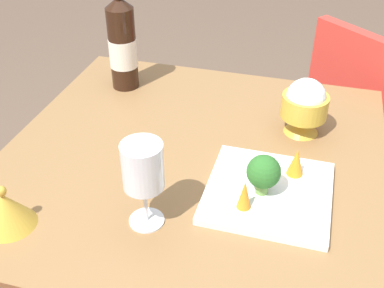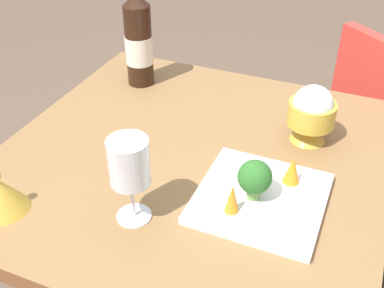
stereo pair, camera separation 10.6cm
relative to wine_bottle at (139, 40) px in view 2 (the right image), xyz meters
name	(u,v)px [view 2 (the right image)]	position (x,y,z in m)	size (l,w,h in m)	color
dining_table	(192,185)	(-0.27, -0.27, -0.22)	(0.86, 0.86, 0.73)	olive
wine_bottle	(139,40)	(0.00, 0.00, 0.00)	(0.08, 0.08, 0.33)	black
wine_glass	(129,164)	(-0.50, -0.25, 0.00)	(0.08, 0.08, 0.18)	white
rice_bowl	(312,113)	(-0.11, -0.50, -0.06)	(0.11, 0.11, 0.14)	gold
rice_bowl_lid	(1,194)	(-0.58, 0.00, -0.09)	(0.10, 0.10, 0.09)	gold
serving_plate	(261,198)	(-0.36, -0.46, -0.12)	(0.25, 0.25, 0.02)	white
broccoli_floret	(255,178)	(-0.37, -0.45, -0.06)	(0.07, 0.07, 0.09)	#729E4C
carrot_garnish_left	(232,198)	(-0.43, -0.42, -0.08)	(0.03, 0.03, 0.06)	orange
carrot_garnish_right	(292,170)	(-0.30, -0.50, -0.08)	(0.03, 0.03, 0.06)	orange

